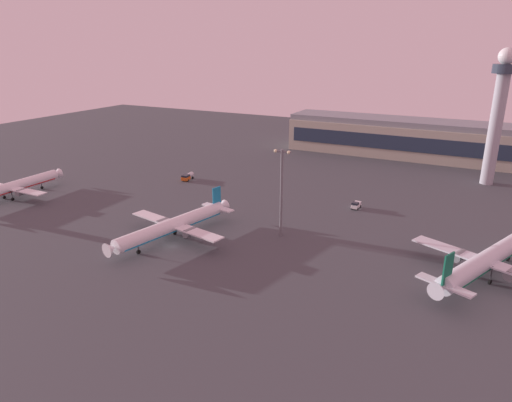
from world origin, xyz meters
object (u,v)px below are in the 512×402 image
object	(u,v)px
control_tower	(498,109)
airplane_taxiway_distant	(486,260)
fuel_truck	(188,176)
baggage_tractor	(356,205)
apron_light_west	(281,187)
airplane_near_gate	(12,187)
airplane_far_stand	(174,225)

from	to	relation	value
control_tower	airplane_taxiway_distant	size ratio (longest dim) A/B	1.16
airplane_taxiway_distant	fuel_truck	world-z (taller)	airplane_taxiway_distant
baggage_tractor	fuel_truck	bearing A→B (deg)	1.15
airplane_taxiway_distant	apron_light_west	size ratio (longest dim) A/B	1.74
control_tower	apron_light_west	distance (m)	91.18
control_tower	airplane_taxiway_distant	bearing A→B (deg)	-87.95
fuel_truck	baggage_tractor	world-z (taller)	fuel_truck
airplane_near_gate	fuel_truck	bearing A→B (deg)	48.09
apron_light_west	fuel_truck	bearing A→B (deg)	148.86
control_tower	fuel_truck	distance (m)	111.30
airplane_far_stand	apron_light_west	bearing A→B (deg)	-136.45
airplane_taxiway_distant	fuel_truck	bearing A→B (deg)	-175.59
apron_light_west	control_tower	bearing A→B (deg)	59.48
control_tower	baggage_tractor	world-z (taller)	control_tower
airplane_far_stand	airplane_taxiway_distant	bearing A→B (deg)	-157.69
airplane_taxiway_distant	fuel_truck	size ratio (longest dim) A/B	6.21
airplane_taxiway_distant	fuel_truck	xyz separation A→B (m)	(-100.88, 32.30, -2.73)
airplane_near_gate	baggage_tractor	world-z (taller)	airplane_near_gate
airplane_near_gate	fuel_truck	xyz separation A→B (m)	(38.15, 43.67, -2.32)
airplane_taxiway_distant	airplane_far_stand	bearing A→B (deg)	-146.82
airplane_far_stand	apron_light_west	size ratio (longest dim) A/B	1.70
control_tower	fuel_truck	xyz separation A→B (m)	(-98.08, -46.12, -25.33)
control_tower	airplane_near_gate	world-z (taller)	control_tower
fuel_truck	apron_light_west	bearing A→B (deg)	142.07
airplane_near_gate	apron_light_west	size ratio (longest dim) A/B	1.64
airplane_far_stand	airplane_near_gate	world-z (taller)	airplane_far_stand
control_tower	apron_light_west	world-z (taller)	control_tower
airplane_taxiway_distant	apron_light_west	world-z (taller)	apron_light_west
control_tower	apron_light_west	bearing A→B (deg)	-120.52
airplane_far_stand	airplane_near_gate	bearing A→B (deg)	9.04
baggage_tractor	airplane_taxiway_distant	bearing A→B (deg)	143.20
airplane_far_stand	fuel_truck	world-z (taller)	airplane_far_stand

